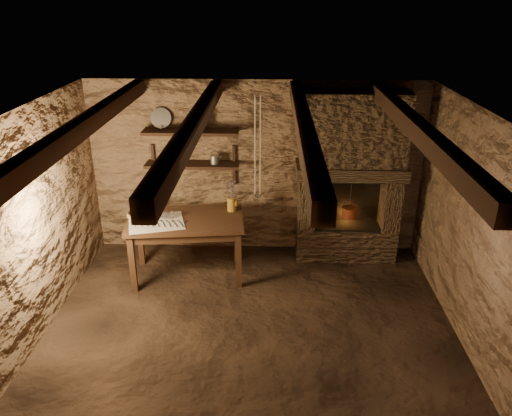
{
  "coord_description": "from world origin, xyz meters",
  "views": [
    {
      "loc": [
        0.21,
        -4.47,
        3.43
      ],
      "look_at": [
        0.03,
        0.9,
        1.09
      ],
      "focal_mm": 35.0,
      "sensor_mm": 36.0,
      "label": 1
    }
  ],
  "objects_px": {
    "stoneware_jug": "(232,198)",
    "iron_stockpot": "(196,124)",
    "wooden_bowl": "(139,215)",
    "red_pot": "(349,211)",
    "work_table": "(187,245)"
  },
  "relations": [
    {
      "from": "stoneware_jug",
      "to": "wooden_bowl",
      "type": "distance_m",
      "value": 1.18
    },
    {
      "from": "stoneware_jug",
      "to": "wooden_bowl",
      "type": "bearing_deg",
      "value": -173.28
    },
    {
      "from": "stoneware_jug",
      "to": "iron_stockpot",
      "type": "xyz_separation_m",
      "value": [
        -0.47,
        0.41,
        0.86
      ]
    },
    {
      "from": "stoneware_jug",
      "to": "iron_stockpot",
      "type": "distance_m",
      "value": 1.06
    },
    {
      "from": "wooden_bowl",
      "to": "iron_stockpot",
      "type": "height_order",
      "value": "iron_stockpot"
    },
    {
      "from": "work_table",
      "to": "stoneware_jug",
      "type": "relative_size",
      "value": 3.69
    },
    {
      "from": "iron_stockpot",
      "to": "red_pot",
      "type": "relative_size",
      "value": 0.41
    },
    {
      "from": "red_pot",
      "to": "work_table",
      "type": "bearing_deg",
      "value": -165.71
    },
    {
      "from": "work_table",
      "to": "wooden_bowl",
      "type": "xyz_separation_m",
      "value": [
        -0.58,
        -0.0,
        0.42
      ]
    },
    {
      "from": "stoneware_jug",
      "to": "work_table",
      "type": "bearing_deg",
      "value": -162.0
    },
    {
      "from": "wooden_bowl",
      "to": "red_pot",
      "type": "bearing_deg",
      "value": 11.37
    },
    {
      "from": "work_table",
      "to": "iron_stockpot",
      "type": "bearing_deg",
      "value": 75.79
    },
    {
      "from": "work_table",
      "to": "red_pot",
      "type": "relative_size",
      "value": 2.81
    },
    {
      "from": "stoneware_jug",
      "to": "iron_stockpot",
      "type": "height_order",
      "value": "iron_stockpot"
    },
    {
      "from": "stoneware_jug",
      "to": "wooden_bowl",
      "type": "xyz_separation_m",
      "value": [
        -1.15,
        -0.25,
        -0.14
      ]
    }
  ]
}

